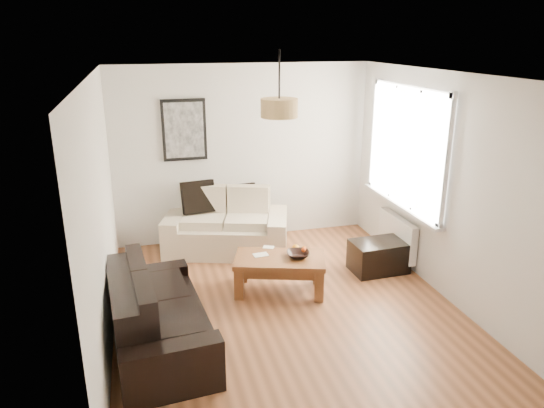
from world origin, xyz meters
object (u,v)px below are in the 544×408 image
object	(u,v)px
loveseat_cream	(226,222)
ottoman	(379,256)
sofa_leather	(158,312)
coffee_table	(280,274)

from	to	relation	value
loveseat_cream	ottoman	size ratio (longest dim) A/B	2.39
ottoman	loveseat_cream	bearing A→B (deg)	146.54
sofa_leather	ottoman	distance (m)	3.06
sofa_leather	coffee_table	xyz separation A→B (m)	(1.47, 0.82, -0.17)
loveseat_cream	sofa_leather	bearing A→B (deg)	-98.53
loveseat_cream	ottoman	distance (m)	2.18
coffee_table	loveseat_cream	bearing A→B (deg)	106.12
coffee_table	ottoman	world-z (taller)	coffee_table
ottoman	sofa_leather	bearing A→B (deg)	-160.65
coffee_table	ottoman	size ratio (longest dim) A/B	1.50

